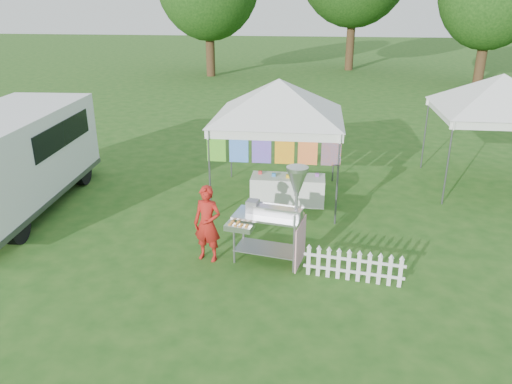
# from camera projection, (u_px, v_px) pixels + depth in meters

# --- Properties ---
(ground) EXTENTS (120.00, 120.00, 0.00)m
(ground) POSITION_uv_depth(u_px,v_px,m) (262.00, 266.00, 9.49)
(ground) COLOR #1F4E16
(ground) RESTS_ON ground
(canopy_main) EXTENTS (4.24, 4.24, 3.45)m
(canopy_main) POSITION_uv_depth(u_px,v_px,m) (279.00, 79.00, 11.63)
(canopy_main) COLOR #59595E
(canopy_main) RESTS_ON ground
(canopy_right) EXTENTS (4.24, 4.24, 3.45)m
(canopy_right) POSITION_uv_depth(u_px,v_px,m) (504.00, 74.00, 12.39)
(canopy_right) COLOR #59595E
(canopy_right) RESTS_ON ground
(donut_cart) EXTENTS (1.53, 0.95, 1.95)m
(donut_cart) POSITION_uv_depth(u_px,v_px,m) (278.00, 208.00, 9.20)
(donut_cart) COLOR gray
(donut_cart) RESTS_ON ground
(vendor) EXTENTS (0.62, 0.48, 1.51)m
(vendor) POSITION_uv_depth(u_px,v_px,m) (207.00, 224.00, 9.48)
(vendor) COLOR #A51A14
(vendor) RESTS_ON ground
(cargo_van) EXTENTS (2.55, 5.66, 2.30)m
(cargo_van) POSITION_uv_depth(u_px,v_px,m) (11.00, 158.00, 11.75)
(cargo_van) COLOR white
(cargo_van) RESTS_ON ground
(picket_fence) EXTENTS (1.78, 0.29, 0.56)m
(picket_fence) POSITION_uv_depth(u_px,v_px,m) (353.00, 267.00, 8.89)
(picket_fence) COLOR white
(picket_fence) RESTS_ON ground
(display_table) EXTENTS (1.80, 0.70, 0.68)m
(display_table) POSITION_uv_depth(u_px,v_px,m) (288.00, 189.00, 12.32)
(display_table) COLOR white
(display_table) RESTS_ON ground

